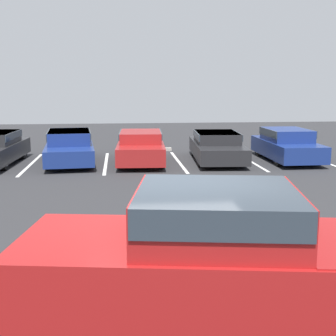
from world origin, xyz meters
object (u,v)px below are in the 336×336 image
object	(u,v)px
wheel_stop_curb	(152,149)
parked_sedan_b	(70,146)
pickup_truck	(239,259)
parked_sedan_c	(141,146)
parked_sedan_e	(287,144)
parked_sedan_d	(217,146)

from	to	relation	value
wheel_stop_curb	parked_sedan_b	bearing A→B (deg)	-140.41
pickup_truck	parked_sedan_b	world-z (taller)	pickup_truck
parked_sedan_c	wheel_stop_curb	distance (m)	3.25
parked_sedan_c	parked_sedan_e	distance (m)	5.84
parked_sedan_d	wheel_stop_curb	xyz separation A→B (m)	(-2.38, 3.04, -0.55)
parked_sedan_d	wheel_stop_curb	world-z (taller)	parked_sedan_d
parked_sedan_b	parked_sedan_d	world-z (taller)	parked_sedan_b
parked_sedan_b	wheel_stop_curb	bearing A→B (deg)	124.56
parked_sedan_b	wheel_stop_curb	size ratio (longest dim) A/B	2.70
parked_sedan_c	pickup_truck	bearing A→B (deg)	5.78
parked_sedan_d	parked_sedan_b	bearing A→B (deg)	-88.41
parked_sedan_e	parked_sedan_b	bearing A→B (deg)	-92.80
pickup_truck	parked_sedan_c	bearing A→B (deg)	102.20
parked_sedan_c	parked_sedan_d	bearing A→B (deg)	94.68
parked_sedan_b	parked_sedan_d	distance (m)	5.79
parked_sedan_d	pickup_truck	bearing A→B (deg)	-6.97
parked_sedan_b	parked_sedan_e	world-z (taller)	parked_sedan_e
parked_sedan_c	parked_sedan_b	bearing A→B (deg)	-93.59
parked_sedan_c	parked_sedan_e	xyz separation A→B (m)	(5.84, -0.11, 0.02)
parked_sedan_b	parked_sedan_c	world-z (taller)	parked_sedan_b
parked_sedan_b	parked_sedan_c	xyz separation A→B (m)	(2.76, -0.31, -0.02)
pickup_truck	wheel_stop_curb	xyz separation A→B (m)	(0.01, 15.70, -0.80)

